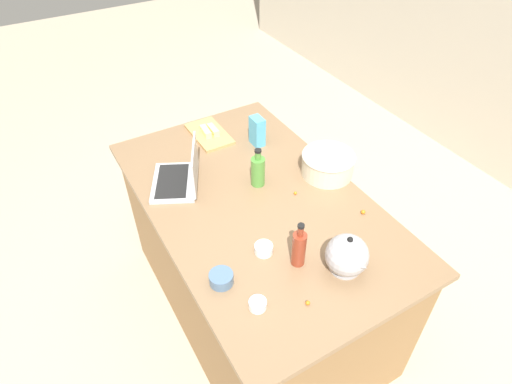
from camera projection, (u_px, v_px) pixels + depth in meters
The scene contains 18 objects.
ground_plane at pixel (256, 305), 2.72m from camera, with size 12.00×12.00×0.00m, color #B7A88E.
island_counter at pixel (256, 259), 2.43m from camera, with size 1.65×1.00×0.90m.
laptop at pixel (181, 176), 2.20m from camera, with size 0.38×0.34×0.22m.
mixing_bowl_large at pixel (328, 164), 2.25m from camera, with size 0.28×0.28×0.12m.
bottle_olive at pixel (258, 171), 2.17m from camera, with size 0.07×0.07×0.21m.
bottle_soy at pixel (299, 248), 1.77m from camera, with size 0.06×0.06×0.23m.
kettle at pixel (347, 256), 1.76m from camera, with size 0.21×0.18×0.20m.
cutting_board at pixel (209, 134), 2.55m from camera, with size 0.32×0.18×0.02m, color tan.
butter_stick_left at pixel (206, 131), 2.53m from camera, with size 0.11×0.04×0.04m, color #F4E58C.
butter_stick_right at pixel (213, 130), 2.54m from camera, with size 0.11×0.04×0.04m, color #F4E58C.
ramekin_small at pixel (264, 249), 1.86m from camera, with size 0.08×0.08×0.04m, color white.
ramekin_medium at pixel (221, 278), 1.74m from camera, with size 0.10×0.10×0.05m, color slate.
ramekin_wide at pixel (258, 304), 1.66m from camera, with size 0.07×0.07×0.04m, color white.
candy_bag at pixel (257, 131), 2.44m from camera, with size 0.09×0.06×0.17m, color #4CA5CC.
candy_0 at pixel (363, 212), 2.05m from camera, with size 0.02×0.02×0.02m, color orange.
candy_2 at pixel (308, 303), 1.67m from camera, with size 0.02×0.02×0.02m, color orange.
candy_3 at pixel (295, 193), 2.16m from camera, with size 0.02×0.02×0.02m, color orange.
candy_4 at pixel (194, 158), 2.38m from camera, with size 0.01×0.01×0.01m, color blue.
Camera 1 is at (1.36, -0.80, 2.33)m, focal length 30.30 mm.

